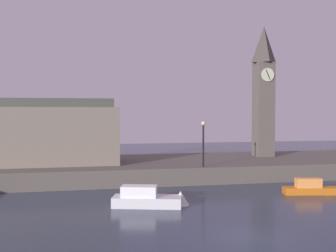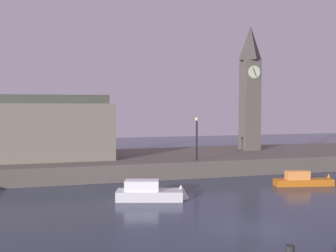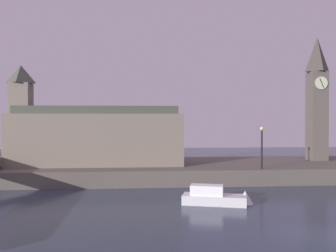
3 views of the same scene
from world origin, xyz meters
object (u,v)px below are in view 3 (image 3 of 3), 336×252
clock_tower (317,97)px  streetlamp (262,143)px  parliament_hall (92,135)px  boat_ferry_white (220,197)px

clock_tower → streetlamp: size_ratio=3.52×
parliament_hall → streetlamp: bearing=-15.7°
clock_tower → parliament_hall: size_ratio=0.80×
parliament_hall → boat_ferry_white: size_ratio=3.14×
parliament_hall → boat_ferry_white: parliament_hall is taller
clock_tower → boat_ferry_white: (-14.20, -13.94, -8.22)m
clock_tower → boat_ferry_white: 21.53m
parliament_hall → streetlamp: 16.78m
boat_ferry_white → clock_tower: bearing=44.5°
boat_ferry_white → streetlamp: bearing=52.7°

